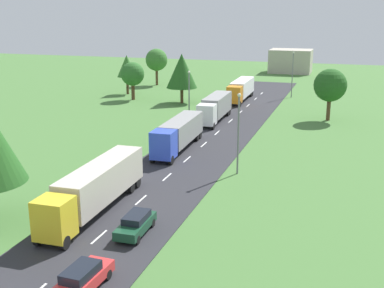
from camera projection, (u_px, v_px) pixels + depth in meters
The scene contains 17 objects.
road at pixel (166, 178), 48.75m from camera, with size 10.00×140.00×0.06m, color #2B2B30.
lane_marking_centre at pixel (150, 192), 44.98m from camera, with size 0.16×119.03×0.01m.
truck_lead at pixel (96, 186), 40.29m from camera, with size 2.79×14.46×3.70m.
truck_second at pixel (178, 133), 58.22m from camera, with size 2.85×13.07×3.49m.
truck_third at pixel (215, 107), 73.26m from camera, with size 2.75×11.90×3.66m.
truck_fourth at pixel (241, 89), 89.92m from camera, with size 2.68×13.20×3.60m.
car_lead at pixel (83, 278), 29.04m from camera, with size 1.90×4.58×1.60m.
car_second at pixel (136, 224), 36.49m from camera, with size 1.86×4.50×1.50m.
lamppost_second at pixel (238, 130), 49.03m from camera, with size 0.36×0.36×8.27m.
lamppost_third at pixel (189, 93), 72.72m from camera, with size 0.36×0.36×7.52m.
lamppost_fourth at pixel (293, 72), 92.58m from camera, with size 0.36×0.36×8.60m.
tree_oak at pixel (330, 85), 73.08m from camera, with size 4.86×4.86×7.73m.
tree_birch at pixel (133, 74), 90.26m from camera, with size 4.32×4.32×6.92m.
tree_maple at pixel (127, 66), 96.11m from camera, with size 3.84×3.84×7.62m.
tree_elm at pixel (157, 60), 107.79m from camera, with size 4.80×4.80×7.94m.
tree_ash at pixel (182, 71), 86.74m from camera, with size 5.45×5.45×8.73m.
distant_building at pixel (291, 61), 129.88m from camera, with size 10.69×8.45×6.04m, color #B2A899.
Camera 1 is at (16.63, -18.62, 16.14)m, focal length 46.20 mm.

